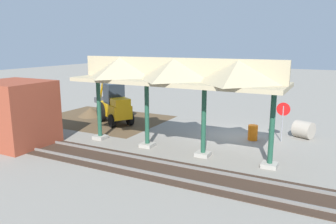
{
  "coord_description": "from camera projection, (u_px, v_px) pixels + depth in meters",
  "views": [
    {
      "loc": [
        -5.3,
        19.1,
        5.58
      ],
      "look_at": [
        3.52,
        2.23,
        1.6
      ],
      "focal_mm": 35.0,
      "sensor_mm": 36.0,
      "label": 1
    }
  ],
  "objects": [
    {
      "name": "dirt_mound",
      "position": [
        91.0,
        116.0,
        25.79
      ],
      "size": [
        4.21,
        4.21,
        1.36
      ],
      "primitive_type": "cone",
      "color": "brown",
      "rests_on": "ground"
    },
    {
      "name": "brick_utility_building",
      "position": [
        15.0,
        113.0,
        18.24
      ],
      "size": [
        3.73,
        3.28,
        3.56
      ],
      "primitive_type": "cube",
      "color": "brown",
      "rests_on": "ground"
    },
    {
      "name": "stop_sign",
      "position": [
        283.0,
        114.0,
        18.7
      ],
      "size": [
        0.76,
        0.06,
        2.3
      ],
      "color": "gray",
      "rests_on": "ground"
    },
    {
      "name": "rail_tracks",
      "position": [
        190.0,
        175.0,
        14.09
      ],
      "size": [
        60.0,
        2.58,
        0.15
      ],
      "color": "slate",
      "rests_on": "ground"
    },
    {
      "name": "dirt_work_zone",
      "position": [
        103.0,
        119.0,
        24.66
      ],
      "size": [
        9.13,
        7.0,
        0.01
      ],
      "primitive_type": "cube",
      "color": "brown",
      "rests_on": "ground"
    },
    {
      "name": "ground_plane",
      "position": [
        235.0,
        136.0,
        20.11
      ],
      "size": [
        120.0,
        120.0,
        0.0
      ],
      "primitive_type": "plane",
      "color": "gray"
    },
    {
      "name": "concrete_pipe",
      "position": [
        303.0,
        129.0,
        19.7
      ],
      "size": [
        1.34,
        1.35,
        1.03
      ],
      "color": "#9E9384",
      "rests_on": "ground"
    },
    {
      "name": "platform_canopy",
      "position": [
        174.0,
        73.0,
        16.49
      ],
      "size": [
        11.06,
        3.2,
        4.9
      ],
      "color": "#9E998E",
      "rests_on": "ground"
    },
    {
      "name": "backhoe",
      "position": [
        114.0,
        105.0,
        23.4
      ],
      "size": [
        5.06,
        3.86,
        2.82
      ],
      "color": "orange",
      "rests_on": "ground"
    },
    {
      "name": "traffic_barrel",
      "position": [
        253.0,
        133.0,
        19.25
      ],
      "size": [
        0.56,
        0.56,
        0.9
      ],
      "primitive_type": "cylinder",
      "color": "orange",
      "rests_on": "ground"
    }
  ]
}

